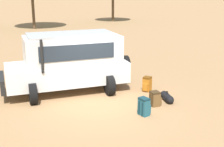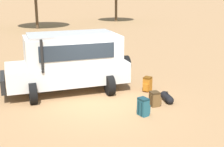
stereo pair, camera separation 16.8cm
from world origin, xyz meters
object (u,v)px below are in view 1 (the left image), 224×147
at_px(backpack_beside_front_wheel, 147,84).
at_px(backpack_cluster_center, 155,99).
at_px(backpack_near_rear_wheel, 144,107).
at_px(duffel_bag_low_black_case, 167,97).
at_px(safari_vehicle, 69,61).

relative_size(backpack_beside_front_wheel, backpack_cluster_center, 1.13).
height_order(backpack_near_rear_wheel, duffel_bag_low_black_case, backpack_near_rear_wheel).
xyz_separation_m(safari_vehicle, backpack_near_rear_wheel, (1.49, -3.50, -0.99)).
bearing_deg(backpack_beside_front_wheel, backpack_cluster_center, -111.46).
distance_m(backpack_cluster_center, duffel_bag_low_black_case, 0.73).
height_order(safari_vehicle, backpack_cluster_center, safari_vehicle).
distance_m(safari_vehicle, backpack_cluster_center, 3.87).
xyz_separation_m(backpack_beside_front_wheel, duffel_bag_low_black_case, (0.09, -1.32, -0.15)).
xyz_separation_m(backpack_beside_front_wheel, backpack_near_rear_wheel, (-1.42, -2.10, 0.00)).
height_order(backpack_cluster_center, backpack_near_rear_wheel, backpack_near_rear_wheel).
height_order(safari_vehicle, backpack_near_rear_wheel, safari_vehicle).
bearing_deg(backpack_near_rear_wheel, duffel_bag_low_black_case, 27.37).
bearing_deg(duffel_bag_low_black_case, backpack_cluster_center, -163.30).
height_order(safari_vehicle, backpack_beside_front_wheel, safari_vehicle).
xyz_separation_m(safari_vehicle, backpack_beside_front_wheel, (2.91, -1.40, -0.99)).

